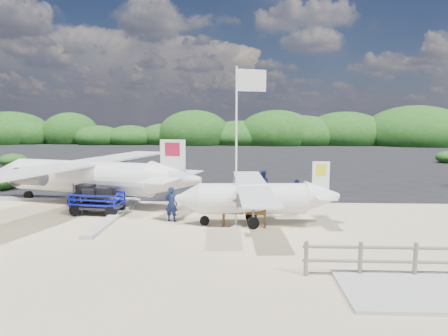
% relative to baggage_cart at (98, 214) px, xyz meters
% --- Properties ---
extents(ground, '(160.00, 160.00, 0.00)m').
position_rel_baggage_cart_xyz_m(ground, '(5.46, -1.95, 0.00)').
color(ground, beige).
extents(asphalt_apron, '(90.00, 50.00, 0.04)m').
position_rel_baggage_cart_xyz_m(asphalt_apron, '(5.46, 28.05, 0.00)').
color(asphalt_apron, '#B2B2B2').
rests_on(asphalt_apron, ground).
extents(lagoon, '(9.00, 7.00, 0.40)m').
position_rel_baggage_cart_xyz_m(lagoon, '(-3.54, -0.45, 0.00)').
color(lagoon, '#B2B2B2').
rests_on(lagoon, ground).
extents(walkway_pad, '(3.50, 2.50, 0.10)m').
position_rel_baggage_cart_xyz_m(walkway_pad, '(10.96, -7.95, 0.00)').
color(walkway_pad, '#B2B2B2').
rests_on(walkway_pad, ground).
extents(vegetation_band, '(124.00, 8.00, 4.40)m').
position_rel_baggage_cart_xyz_m(vegetation_band, '(5.46, 53.05, 0.00)').
color(vegetation_band, '#B2B2B2').
rests_on(vegetation_band, ground).
extents(fence, '(6.40, 2.00, 1.10)m').
position_rel_baggage_cart_xyz_m(fence, '(11.46, -6.95, 0.00)').
color(fence, '#B2B2B2').
rests_on(fence, ground).
extents(baggage_cart, '(2.57, 1.68, 1.21)m').
position_rel_baggage_cart_xyz_m(baggage_cart, '(0.00, 0.00, 0.00)').
color(baggage_cart, '#0A11A4').
rests_on(baggage_cart, ground).
extents(flagpole, '(1.40, 1.00, 6.45)m').
position_rel_baggage_cart_xyz_m(flagpole, '(6.43, -1.87, 0.00)').
color(flagpole, white).
rests_on(flagpole, ground).
extents(signboard, '(1.92, 0.38, 1.57)m').
position_rel_baggage_cart_xyz_m(signboard, '(6.76, -1.94, 0.00)').
color(signboard, brown).
rests_on(signboard, ground).
extents(crew_a, '(0.61, 0.46, 1.52)m').
position_rel_baggage_cart_xyz_m(crew_a, '(3.64, -1.12, 0.76)').
color(crew_a, '#141F4D').
rests_on(crew_a, ground).
extents(crew_b, '(0.96, 0.84, 1.66)m').
position_rel_baggage_cart_xyz_m(crew_b, '(7.77, 3.44, 0.83)').
color(crew_b, '#141F4D').
rests_on(crew_b, ground).
extents(crew_c, '(0.95, 0.60, 1.51)m').
position_rel_baggage_cart_xyz_m(crew_c, '(9.33, 1.37, 0.75)').
color(crew_c, '#141F4D').
rests_on(crew_c, ground).
extents(aircraft_large, '(17.94, 17.94, 4.37)m').
position_rel_baggage_cart_xyz_m(aircraft_large, '(16.55, 25.36, 0.00)').
color(aircraft_large, '#B2B2B2').
rests_on(aircraft_large, ground).
extents(aircraft_small, '(7.40, 7.40, 2.53)m').
position_rel_baggage_cart_xyz_m(aircraft_small, '(-0.76, 29.43, 0.00)').
color(aircraft_small, '#B2B2B2').
rests_on(aircraft_small, ground).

